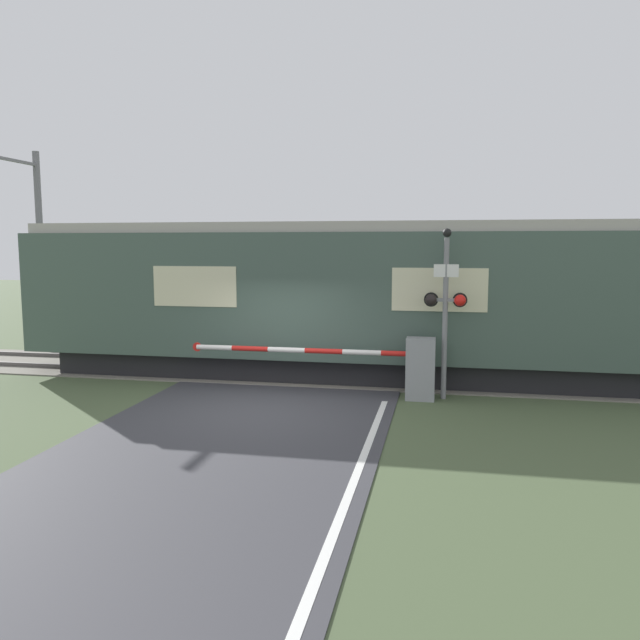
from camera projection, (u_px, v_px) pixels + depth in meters
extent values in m
plane|color=#475638|center=(262.00, 409.00, 12.36)|extent=(80.00, 80.00, 0.00)
cube|color=slate|center=(302.00, 373.00, 15.80)|extent=(36.00, 3.20, 0.03)
cube|color=#595451|center=(295.00, 376.00, 15.10)|extent=(36.00, 0.08, 0.10)
cube|color=#595451|center=(308.00, 365.00, 16.50)|extent=(36.00, 0.08, 0.10)
cube|color=black|center=(438.00, 367.00, 15.11)|extent=(18.67, 2.63, 0.60)
cube|color=#42564C|center=(440.00, 294.00, 14.90)|extent=(20.29, 3.10, 2.92)
cube|color=#ADA89E|center=(441.00, 228.00, 14.71)|extent=(19.88, 2.85, 0.24)
cube|color=beige|center=(439.00, 290.00, 13.36)|extent=(2.03, 0.02, 0.93)
cube|color=beige|center=(195.00, 286.00, 14.44)|extent=(2.03, 0.02, 0.93)
cube|color=gray|center=(420.00, 369.00, 13.05)|extent=(0.60, 0.44, 1.31)
cylinder|color=gray|center=(421.00, 354.00, 13.01)|extent=(0.16, 0.16, 0.18)
cylinder|color=red|center=(401.00, 354.00, 13.09)|extent=(0.83, 0.11, 0.11)
cylinder|color=white|center=(362.00, 352.00, 13.25)|extent=(0.83, 0.11, 0.11)
cylinder|color=red|center=(324.00, 351.00, 13.41)|extent=(0.83, 0.11, 0.11)
cylinder|color=white|center=(286.00, 350.00, 13.58)|extent=(0.83, 0.11, 0.11)
cylinder|color=red|center=(250.00, 349.00, 13.74)|extent=(0.83, 0.11, 0.11)
cylinder|color=white|center=(215.00, 347.00, 13.90)|extent=(0.83, 0.11, 0.11)
cylinder|color=red|center=(197.00, 347.00, 13.98)|extent=(0.20, 0.02, 0.20)
cylinder|color=gray|center=(445.00, 319.00, 13.00)|extent=(0.11, 0.11, 3.38)
cube|color=gray|center=(445.00, 300.00, 12.95)|extent=(0.71, 0.07, 0.07)
sphere|color=black|center=(431.00, 300.00, 12.96)|extent=(0.24, 0.24, 0.24)
sphere|color=red|center=(460.00, 300.00, 12.84)|extent=(0.24, 0.24, 0.24)
cylinder|color=black|center=(431.00, 299.00, 13.06)|extent=(0.30, 0.06, 0.30)
cylinder|color=black|center=(460.00, 300.00, 12.95)|extent=(0.30, 0.06, 0.30)
cube|color=white|center=(446.00, 271.00, 12.84)|extent=(0.51, 0.02, 0.26)
sphere|color=black|center=(447.00, 233.00, 12.78)|extent=(0.18, 0.18, 0.18)
cylinder|color=slate|center=(41.00, 252.00, 19.10)|extent=(0.20, 0.20, 6.04)
cube|color=slate|center=(16.00, 161.00, 17.91)|extent=(0.10, 1.80, 0.08)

